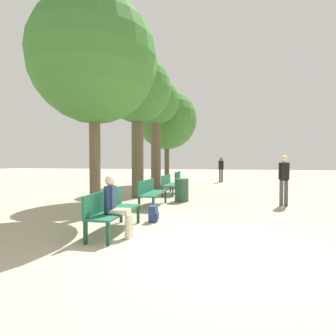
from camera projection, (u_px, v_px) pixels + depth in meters
ground_plane at (210, 248)px, 4.60m from camera, size 80.00×80.00×0.00m
bench_row_0 at (111, 208)px, 5.60m from camera, size 0.53×1.83×0.89m
bench_row_1 at (151, 191)px, 8.71m from camera, size 0.53×1.83×0.89m
bench_row_2 at (169, 183)px, 11.82m from camera, size 0.53×1.83×0.89m
bench_row_3 at (180, 178)px, 14.93m from camera, size 0.53×1.83×0.89m
tree_row_0 at (94, 61)px, 7.10m from camera, size 3.43×3.43×5.98m
tree_row_1 at (137, 92)px, 10.75m from camera, size 2.77×2.77×5.86m
tree_row_2 at (156, 104)px, 13.75m from camera, size 2.45×2.45×5.90m
tree_row_3 at (167, 120)px, 16.53m from camera, size 3.77×3.77×6.01m
person_seated at (116, 204)px, 5.23m from camera, size 0.56×0.32×1.24m
backpack at (154, 214)px, 6.56m from camera, size 0.21×0.31×0.40m
pedestrian_near at (221, 168)px, 18.42m from camera, size 0.36×0.26×1.77m
pedestrian_mid at (284, 177)px, 8.81m from camera, size 0.34×0.23×1.70m
trash_bin at (182, 190)px, 9.80m from camera, size 0.52×0.52×0.85m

